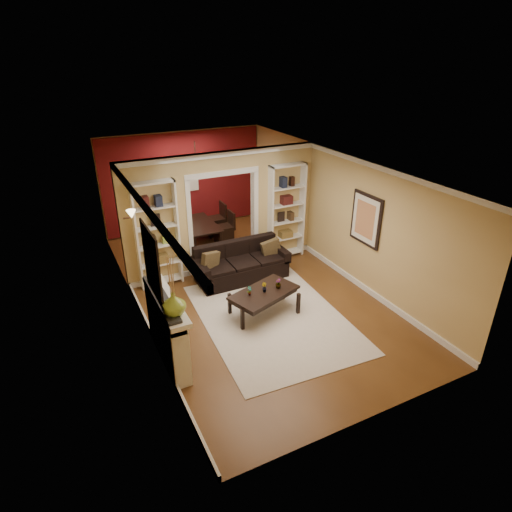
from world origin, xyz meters
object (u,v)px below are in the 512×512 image
coffee_table (264,303)px  fireplace (168,329)px  bookshelf_left (157,235)px  bookshelf_right (286,212)px  sofa (241,262)px  dining_table (200,233)px

coffee_table → fireplace: (-1.99, -0.47, 0.33)m
coffee_table → fireplace: fireplace is taller
coffee_table → bookshelf_left: 2.67m
bookshelf_right → fireplace: (-3.64, -2.53, -0.57)m
coffee_table → sofa: bearing=63.0°
bookshelf_left → fireplace: bearing=-102.0°
coffee_table → bookshelf_right: size_ratio=0.57×
sofa → fireplace: size_ratio=1.21×
bookshelf_left → bookshelf_right: (3.10, 0.00, 0.00)m
bookshelf_right → fireplace: 4.47m
sofa → bookshelf_right: bearing=21.9°
coffee_table → bookshelf_left: bookshelf_left is taller
coffee_table → fireplace: size_ratio=0.77×
coffee_table → bookshelf_right: (1.65, 2.06, 0.90)m
fireplace → dining_table: (2.05, 4.25, -0.31)m
sofa → fireplace: 2.94m
fireplace → dining_table: bearing=64.2°
sofa → bookshelf_left: (-1.65, 0.58, 0.75)m
bookshelf_left → fireplace: bookshelf_left is taller
sofa → bookshelf_right: (1.45, 0.58, 0.75)m
bookshelf_right → sofa: bearing=-158.1°
bookshelf_right → dining_table: bearing=132.7°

